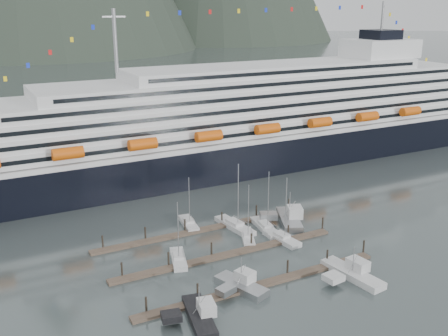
{
  "coord_description": "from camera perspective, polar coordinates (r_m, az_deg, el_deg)",
  "views": [
    {
      "loc": [
        -48.76,
        -79.22,
        47.07
      ],
      "look_at": [
        4.09,
        22.0,
        11.48
      ],
      "focal_mm": 42.0,
      "sensor_mm": 36.0,
      "label": 1
    }
  ],
  "objects": [
    {
      "name": "trawler_a",
      "position": [
        84.85,
        -2.8,
        -15.73
      ],
      "size": [
        8.79,
        12.03,
        6.36
      ],
      "rotation": [
        0.0,
        0.0,
        1.37
      ],
      "color": "black",
      "rests_on": "ground"
    },
    {
      "name": "sailboat_a",
      "position": [
        102.39,
        -4.98,
        -9.87
      ],
      "size": [
        5.02,
        9.27,
        12.86
      ],
      "rotation": [
        0.0,
        0.0,
        1.28
      ],
      "color": "#BABABA",
      "rests_on": "ground"
    },
    {
      "name": "dock_far",
      "position": [
        114.83,
        -2.64,
        -6.74
      ],
      "size": [
        48.18,
        2.28,
        3.2
      ],
      "color": "#4F3F33",
      "rests_on": "ground"
    },
    {
      "name": "ground",
      "position": [
        104.25,
        3.66,
        -9.57
      ],
      "size": [
        1600.0,
        1600.0,
        0.0
      ],
      "primitive_type": "plane",
      "color": "#404C4A",
      "rests_on": "ground"
    },
    {
      "name": "dock_near",
      "position": [
        94.38,
        4.23,
        -12.44
      ],
      "size": [
        48.18,
        2.28,
        3.2
      ],
      "color": "#4F3F33",
      "rests_on": "ground"
    },
    {
      "name": "sailboat_c",
      "position": [
        111.24,
        2.58,
        -7.51
      ],
      "size": [
        5.65,
        8.83,
        12.69
      ],
      "rotation": [
        0.0,
        0.0,
        1.15
      ],
      "color": "#BABABA",
      "rests_on": "ground"
    },
    {
      "name": "dock_mid",
      "position": [
        104.29,
        0.43,
        -9.33
      ],
      "size": [
        48.18,
        2.28,
        3.2
      ],
      "color": "#4F3F33",
      "rests_on": "ground"
    },
    {
      "name": "trawler_c",
      "position": [
        99.02,
        13.74,
        -11.05
      ],
      "size": [
        9.37,
        13.17,
        6.54
      ],
      "rotation": [
        0.0,
        0.0,
        1.7
      ],
      "color": "#BABABA",
      "rests_on": "ground"
    },
    {
      "name": "sailboat_g",
      "position": [
        116.21,
        1.18,
        -6.35
      ],
      "size": [
        4.35,
        12.21,
        15.66
      ],
      "rotation": [
        0.0,
        0.0,
        1.69
      ],
      "color": "#BABABA",
      "rests_on": "ground"
    },
    {
      "name": "sailboat_f",
      "position": [
        117.73,
        -3.87,
        -6.08
      ],
      "size": [
        3.83,
        9.22,
        12.04
      ],
      "rotation": [
        0.0,
        0.0,
        1.43
      ],
      "color": "#BABABA",
      "rests_on": "ground"
    },
    {
      "name": "cruise_ship",
      "position": [
        159.48,
        2.79,
        4.6
      ],
      "size": [
        210.0,
        30.4,
        50.3
      ],
      "color": "black",
      "rests_on": "ground"
    },
    {
      "name": "sailboat_h",
      "position": [
        110.98,
        6.29,
        -7.65
      ],
      "size": [
        3.98,
        9.81,
        14.6
      ],
      "rotation": [
        0.0,
        0.0,
        1.7
      ],
      "color": "#BABABA",
      "rests_on": "ground"
    },
    {
      "name": "trawler_e",
      "position": [
        119.6,
        7.04,
        -5.49
      ],
      "size": [
        10.95,
        12.94,
        8.08
      ],
      "rotation": [
        0.0,
        0.0,
        1.15
      ],
      "color": "#989A9D",
      "rests_on": "ground"
    },
    {
      "name": "trawler_b",
      "position": [
        92.66,
        1.83,
        -12.61
      ],
      "size": [
        8.73,
        10.68,
        6.57
      ],
      "rotation": [
        0.0,
        0.0,
        1.91
      ],
      "color": "#989A9D",
      "rests_on": "ground"
    },
    {
      "name": "sailboat_d",
      "position": [
        115.8,
        4.52,
        -6.5
      ],
      "size": [
        4.16,
        11.58,
        14.15
      ],
      "rotation": [
        0.0,
        0.0,
        1.44
      ],
      "color": "#BABABA",
      "rests_on": "ground"
    }
  ]
}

